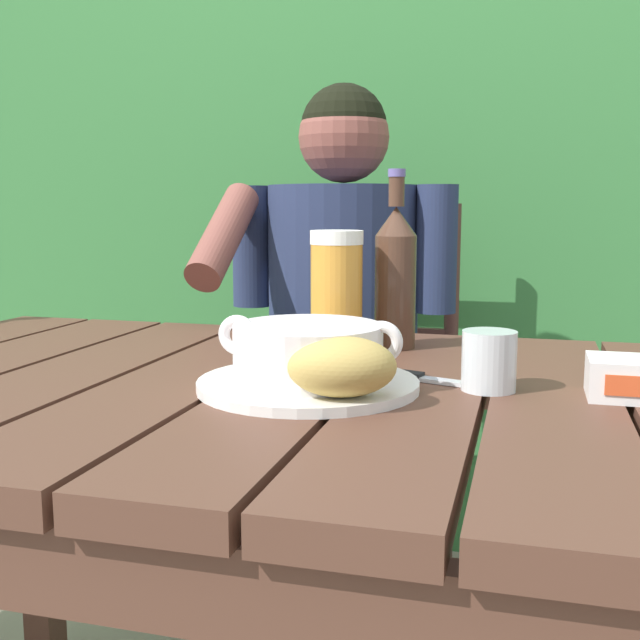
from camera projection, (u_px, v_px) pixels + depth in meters
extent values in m
cube|color=#523225|center=(78.00, 381.00, 1.05)|extent=(0.15, 0.82, 0.04)
cube|color=#523225|center=(183.00, 388.00, 1.01)|extent=(0.15, 0.82, 0.04)
cube|color=#523225|center=(297.00, 396.00, 0.97)|extent=(0.15, 0.82, 0.04)
cube|color=#523225|center=(420.00, 404.00, 0.93)|extent=(0.15, 0.82, 0.04)
cube|color=#523225|center=(555.00, 413.00, 0.89)|extent=(0.15, 0.82, 0.04)
cube|color=#523225|center=(159.00, 578.00, 0.62)|extent=(1.36, 0.03, 0.08)
cube|color=#523225|center=(360.00, 377.00, 1.34)|extent=(1.36, 0.03, 0.08)
cube|color=#523225|center=(39.00, 508.00, 1.55)|extent=(0.06, 0.06, 0.70)
cube|color=#36763A|center=(435.00, 263.00, 2.33)|extent=(4.03, 0.60, 1.56)
cylinder|color=#4C3823|center=(197.00, 268.00, 2.71)|extent=(0.10, 0.10, 1.47)
cylinder|color=#4D2C27|center=(427.00, 561.00, 1.59)|extent=(0.04, 0.04, 0.45)
cylinder|color=#4D2C27|center=(242.00, 539.00, 1.69)|extent=(0.04, 0.04, 0.45)
cylinder|color=#4D2C27|center=(447.00, 493.00, 1.96)|extent=(0.04, 0.04, 0.45)
cylinder|color=#4D2C27|center=(295.00, 478.00, 2.07)|extent=(0.04, 0.04, 0.45)
cube|color=#4D2C27|center=(353.00, 418.00, 1.79)|extent=(0.44, 0.43, 0.02)
cylinder|color=#4D2C27|center=(452.00, 307.00, 1.89)|extent=(0.04, 0.04, 0.50)
cylinder|color=#4D2C27|center=(294.00, 302.00, 2.00)|extent=(0.04, 0.04, 0.50)
cube|color=#4D2C27|center=(370.00, 334.00, 1.95)|extent=(0.41, 0.02, 0.04)
cube|color=#4D2C27|center=(371.00, 284.00, 1.94)|extent=(0.41, 0.02, 0.04)
cube|color=#4D2C27|center=(371.00, 234.00, 1.92)|extent=(0.41, 0.02, 0.04)
cylinder|color=#242F4F|center=(360.00, 577.00, 1.52)|extent=(0.11, 0.11, 0.45)
cylinder|color=#242F4F|center=(372.00, 424.00, 1.57)|extent=(0.13, 0.40, 0.13)
cylinder|color=#242F4F|center=(278.00, 567.00, 1.56)|extent=(0.11, 0.11, 0.45)
cylinder|color=#242F4F|center=(292.00, 418.00, 1.62)|extent=(0.13, 0.40, 0.13)
cylinder|color=#242F4F|center=(343.00, 300.00, 1.65)|extent=(0.32, 0.32, 0.48)
sphere|color=brown|center=(344.00, 137.00, 1.60)|extent=(0.19, 0.19, 0.19)
sphere|color=black|center=(344.00, 128.00, 1.60)|extent=(0.18, 0.18, 0.18)
cylinder|color=#242F4F|center=(436.00, 249.00, 1.56)|extent=(0.08, 0.08, 0.26)
cylinder|color=#242F4F|center=(252.00, 246.00, 1.67)|extent=(0.08, 0.08, 0.26)
cylinder|color=brown|center=(223.00, 235.00, 1.51)|extent=(0.07, 0.25, 0.21)
cylinder|color=white|center=(308.00, 384.00, 0.93)|extent=(0.27, 0.27, 0.01)
cylinder|color=white|center=(308.00, 352.00, 0.93)|extent=(0.18, 0.18, 0.07)
cylinder|color=#C67629|center=(308.00, 340.00, 0.92)|extent=(0.16, 0.16, 0.01)
torus|color=white|center=(238.00, 335.00, 0.95)|extent=(0.05, 0.01, 0.05)
torus|color=white|center=(382.00, 342.00, 0.90)|extent=(0.05, 0.01, 0.05)
ellipsoid|color=tan|center=(342.00, 367.00, 0.84)|extent=(0.14, 0.12, 0.07)
cylinder|color=gold|center=(335.00, 299.00, 1.15)|extent=(0.08, 0.08, 0.16)
cylinder|color=white|center=(336.00, 237.00, 1.14)|extent=(0.08, 0.08, 0.02)
cylinder|color=#4B2F22|center=(395.00, 292.00, 1.19)|extent=(0.06, 0.06, 0.17)
cone|color=#4B2F22|center=(396.00, 221.00, 1.17)|extent=(0.06, 0.06, 0.04)
cylinder|color=#4B2F22|center=(397.00, 192.00, 1.17)|extent=(0.02, 0.02, 0.04)
cylinder|color=#5D5394|center=(397.00, 173.00, 1.16)|extent=(0.03, 0.03, 0.01)
cylinder|color=silver|center=(489.00, 361.00, 0.92)|extent=(0.07, 0.07, 0.07)
cube|color=white|center=(636.00, 379.00, 0.88)|extent=(0.11, 0.08, 0.05)
cube|color=silver|center=(445.00, 382.00, 0.96)|extent=(0.12, 0.05, 0.00)
cube|color=black|center=(399.00, 374.00, 0.99)|extent=(0.07, 0.04, 0.01)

